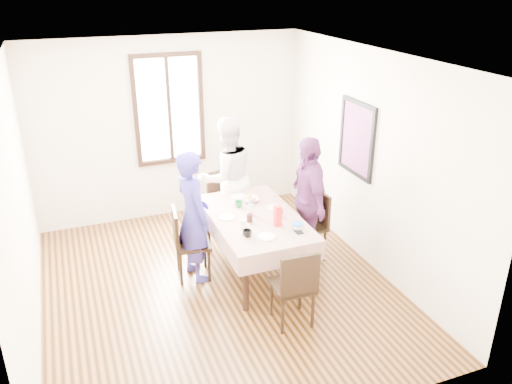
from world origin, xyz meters
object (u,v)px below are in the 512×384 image
(chair_right, at_px, (307,227))
(person_left, at_px, (193,216))
(chair_far, at_px, (227,204))
(person_far, at_px, (226,177))
(dining_table, at_px, (255,244))
(chair_near, at_px, (292,285))
(person_right, at_px, (307,200))
(chair_left, at_px, (192,243))

(chair_right, height_order, person_left, person_left)
(chair_far, bearing_deg, person_left, 44.41)
(person_far, bearing_deg, chair_right, 117.26)
(dining_table, distance_m, chair_far, 1.11)
(chair_near, height_order, person_far, person_far)
(chair_right, distance_m, person_far, 1.35)
(dining_table, xyz_separation_m, chair_right, (0.75, 0.05, 0.08))
(person_right, bearing_deg, chair_far, -138.45)
(dining_table, height_order, person_left, person_left)
(dining_table, xyz_separation_m, chair_near, (0.00, -1.11, 0.08))
(chair_right, bearing_deg, person_right, 86.15)
(chair_left, distance_m, person_left, 0.36)
(person_left, height_order, person_right, person_right)
(person_left, bearing_deg, chair_right, -105.03)
(chair_right, distance_m, chair_near, 1.38)
(chair_left, relative_size, chair_near, 1.00)
(chair_near, bearing_deg, chair_left, 123.60)
(dining_table, distance_m, person_left, 0.87)
(chair_far, distance_m, person_far, 0.41)
(chair_right, xyz_separation_m, chair_near, (-0.75, -1.16, 0.00))
(dining_table, height_order, person_far, person_far)
(person_right, bearing_deg, person_far, -137.93)
(chair_left, distance_m, chair_near, 1.47)
(chair_right, distance_m, chair_far, 1.30)
(person_right, bearing_deg, dining_table, -79.10)
(person_left, xyz_separation_m, person_far, (0.73, 0.94, 0.04))
(chair_near, height_order, person_right, person_right)
(person_left, xyz_separation_m, person_right, (1.46, -0.10, 0.02))
(dining_table, distance_m, chair_left, 0.77)
(chair_far, height_order, person_right, person_right)
(chair_near, bearing_deg, person_left, 122.92)
(person_right, bearing_deg, chair_left, -86.95)
(dining_table, relative_size, chair_far, 1.78)
(chair_far, xyz_separation_m, person_far, (0.00, -0.02, 0.41))
(chair_right, height_order, chair_far, same)
(chair_right, bearing_deg, chair_far, 31.48)
(chair_right, xyz_separation_m, person_left, (-1.48, 0.10, 0.36))
(dining_table, height_order, chair_left, chair_left)
(dining_table, relative_size, chair_left, 1.78)
(chair_left, distance_m, person_right, 1.53)
(chair_left, bearing_deg, dining_table, 86.04)
(chair_left, distance_m, chair_right, 1.51)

